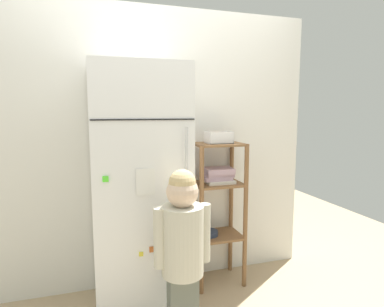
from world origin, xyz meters
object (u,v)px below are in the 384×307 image
refrigerator (140,189)px  pantry_shelf_unit (217,196)px  child_standing (182,240)px  fruit_bin (219,138)px

refrigerator → pantry_shelf_unit: 0.67m
refrigerator → pantry_shelf_unit: size_ratio=1.49×
refrigerator → pantry_shelf_unit: refrigerator is taller
child_standing → pantry_shelf_unit: (0.47, 0.61, 0.08)m
refrigerator → fruit_bin: size_ratio=8.62×
refrigerator → fruit_bin: refrigerator is taller
refrigerator → child_standing: bearing=-69.3°
refrigerator → child_standing: 0.56m
child_standing → fruit_bin: (0.47, 0.60, 0.56)m
refrigerator → pantry_shelf_unit: (0.65, 0.12, -0.13)m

